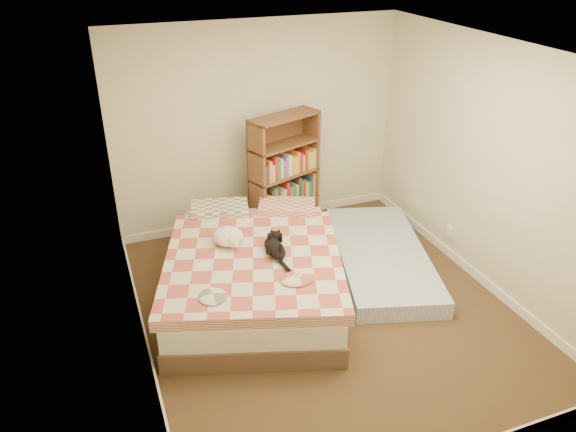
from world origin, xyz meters
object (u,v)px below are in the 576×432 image
object	(u,v)px
black_cat	(274,247)
floor_mattress	(381,257)
bed	(253,270)
bookshelf	(284,189)
white_dog	(229,237)

from	to	relation	value
black_cat	floor_mattress	bearing A→B (deg)	29.28
floor_mattress	black_cat	xyz separation A→B (m)	(-1.34, -0.20, 0.52)
floor_mattress	black_cat	bearing A→B (deg)	-155.00
bed	black_cat	bearing A→B (deg)	-28.82
bookshelf	white_dog	xyz separation A→B (m)	(-0.98, -1.06, 0.09)
bed	white_dog	distance (m)	0.43
bookshelf	white_dog	distance (m)	1.44
bed	bookshelf	size ratio (longest dim) A/B	1.81
bookshelf	white_dog	bearing A→B (deg)	-153.16
bed	white_dog	bearing A→B (deg)	160.90
black_cat	white_dog	distance (m)	0.48
bed	white_dog	world-z (taller)	white_dog
bed	floor_mattress	distance (m)	1.52
bookshelf	bed	bearing A→B (deg)	-143.74
bed	bookshelf	xyz separation A→B (m)	(0.79, 1.20, 0.27)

